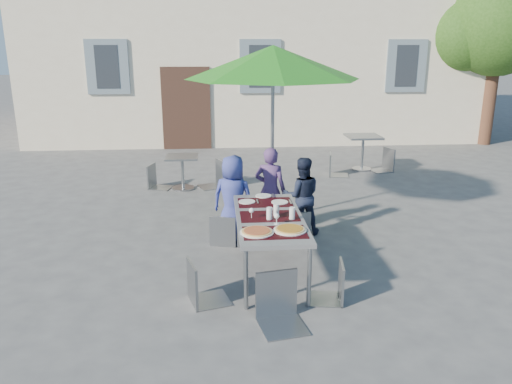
{
  "coord_description": "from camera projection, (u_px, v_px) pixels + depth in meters",
  "views": [
    {
      "loc": [
        -1.2,
        -6.16,
        2.74
      ],
      "look_at": [
        -0.68,
        0.41,
        0.8
      ],
      "focal_mm": 35.0,
      "sensor_mm": 36.0,
      "label": 1
    }
  ],
  "objects": [
    {
      "name": "child_2",
      "position": [
        302.0,
        196.0,
        7.43
      ],
      "size": [
        0.58,
        0.34,
        1.17
      ],
      "primitive_type": "imported",
      "rotation": [
        0.0,
        0.0,
        3.11
      ],
      "color": "#171D33",
      "rests_on": "ground"
    },
    {
      "name": "bg_chair_r_1",
      "position": [
        386.0,
        146.0,
        11.19
      ],
      "size": [
        0.54,
        0.54,
        0.97
      ],
      "color": "gray",
      "rests_on": "ground"
    },
    {
      "name": "pizza_near_right",
      "position": [
        290.0,
        229.0,
        5.56
      ],
      "size": [
        0.37,
        0.37,
        0.03
      ],
      "color": "white",
      "rests_on": "dining_table"
    },
    {
      "name": "place_settings",
      "position": [
        264.0,
        200.0,
        6.65
      ],
      "size": [
        0.69,
        0.52,
        0.01
      ],
      "color": "white",
      "rests_on": "dining_table"
    },
    {
      "name": "chair_0",
      "position": [
        224.0,
        212.0,
        7.01
      ],
      "size": [
        0.45,
        0.46,
        0.85
      ],
      "color": "gray",
      "rests_on": "ground"
    },
    {
      "name": "child_1",
      "position": [
        270.0,
        190.0,
        7.49
      ],
      "size": [
        0.55,
        0.46,
        1.3
      ],
      "primitive_type": "imported",
      "rotation": [
        0.0,
        0.0,
        2.79
      ],
      "color": "#50346B",
      "rests_on": "ground"
    },
    {
      "name": "chair_4",
      "position": [
        334.0,
        260.0,
        5.45
      ],
      "size": [
        0.43,
        0.43,
        0.85
      ],
      "color": "gray",
      "rests_on": "ground"
    },
    {
      "name": "pizza_near_left",
      "position": [
        257.0,
        232.0,
        5.49
      ],
      "size": [
        0.38,
        0.38,
        0.03
      ],
      "color": "white",
      "rests_on": "dining_table"
    },
    {
      "name": "dining_table",
      "position": [
        269.0,
        221.0,
        6.05
      ],
      "size": [
        0.8,
        1.85,
        0.76
      ],
      "color": "#4A4A50",
      "rests_on": "ground"
    },
    {
      "name": "cafe_table_1",
      "position": [
        363.0,
        146.0,
        11.25
      ],
      "size": [
        0.74,
        0.74,
        0.79
      ],
      "color": "#9D9FA5",
      "rests_on": "ground"
    },
    {
      "name": "child_0",
      "position": [
        233.0,
        198.0,
        7.15
      ],
      "size": [
        0.72,
        0.59,
        1.26
      ],
      "primitive_type": "imported",
      "rotation": [
        0.0,
        0.0,
        2.78
      ],
      "color": "#343D8F",
      "rests_on": "ground"
    },
    {
      "name": "chair_3",
      "position": [
        200.0,
        258.0,
        5.38
      ],
      "size": [
        0.5,
        0.5,
        0.92
      ],
      "color": "gray",
      "rests_on": "ground"
    },
    {
      "name": "tree",
      "position": [
        500.0,
        26.0,
        13.55
      ],
      "size": [
        3.6,
        3.0,
        4.7
      ],
      "color": "#4E3021",
      "rests_on": "ground"
    },
    {
      "name": "cafe_table_0",
      "position": [
        182.0,
        168.0,
        9.78
      ],
      "size": [
        0.62,
        0.62,
        0.67
      ],
      "color": "#9D9FA5",
      "rests_on": "ground"
    },
    {
      "name": "patio_umbrella",
      "position": [
        273.0,
        64.0,
        7.5
      ],
      "size": [
        2.69,
        2.69,
        2.75
      ],
      "color": "#9D9FA5",
      "rests_on": "ground"
    },
    {
      "name": "bg_chair_r_0",
      "position": [
        215.0,
        158.0,
        9.91
      ],
      "size": [
        0.59,
        0.58,
        1.01
      ],
      "color": "gray",
      "rests_on": "ground"
    },
    {
      "name": "glassware",
      "position": [
        276.0,
        213.0,
        5.93
      ],
      "size": [
        0.54,
        0.36,
        0.15
      ],
      "color": "silver",
      "rests_on": "dining_table"
    },
    {
      "name": "ground",
      "position": [
        308.0,
        256.0,
        6.76
      ],
      "size": [
        90.0,
        90.0,
        0.0
      ],
      "primitive_type": "plane",
      "color": "#48474A",
      "rests_on": "ground"
    },
    {
      "name": "chair_1",
      "position": [
        255.0,
        205.0,
        7.17
      ],
      "size": [
        0.47,
        0.48,
        0.91
      ],
      "color": "gray",
      "rests_on": "ground"
    },
    {
      "name": "bg_chair_l_0",
      "position": [
        155.0,
        162.0,
        9.83
      ],
      "size": [
        0.5,
        0.5,
        0.91
      ],
      "color": "gray",
      "rests_on": "ground"
    },
    {
      "name": "bg_chair_l_1",
      "position": [
        335.0,
        151.0,
        10.77
      ],
      "size": [
        0.49,
        0.49,
        0.93
      ],
      "color": "gray",
      "rests_on": "ground"
    },
    {
      "name": "chair_5",
      "position": [
        280.0,
        269.0,
        4.97
      ],
      "size": [
        0.52,
        0.53,
        1.01
      ],
      "color": "gray",
      "rests_on": "ground"
    },
    {
      "name": "chair_2",
      "position": [
        294.0,
        207.0,
        6.95
      ],
      "size": [
        0.51,
        0.51,
        0.98
      ],
      "color": "gray",
      "rests_on": "ground"
    }
  ]
}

